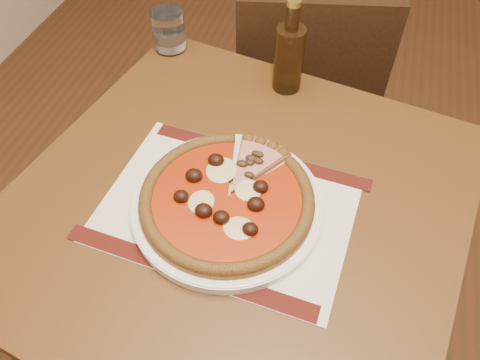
# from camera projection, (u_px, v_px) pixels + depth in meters

# --- Properties ---
(table) EXTENTS (0.93, 0.93, 0.75)m
(table) POSITION_uv_depth(u_px,v_px,m) (237.00, 229.00, 0.94)
(table) COLOR #593515
(table) RESTS_ON ground
(chair_far) EXTENTS (0.48, 0.48, 0.86)m
(chair_far) POSITION_uv_depth(u_px,v_px,m) (305.00, 94.00, 1.45)
(chair_far) COLOR black
(chair_far) RESTS_ON ground
(placemat) EXTENTS (0.46, 0.35, 0.00)m
(placemat) POSITION_uv_depth(u_px,v_px,m) (227.00, 208.00, 0.84)
(placemat) COLOR white
(placemat) RESTS_ON table
(plate) EXTENTS (0.34, 0.34, 0.02)m
(plate) POSITION_uv_depth(u_px,v_px,m) (227.00, 205.00, 0.84)
(plate) COLOR white
(plate) RESTS_ON placemat
(pizza) EXTENTS (0.31, 0.31, 0.04)m
(pizza) POSITION_uv_depth(u_px,v_px,m) (227.00, 198.00, 0.82)
(pizza) COLOR brown
(pizza) RESTS_ON plate
(ham_slice) EXTENTS (0.10, 0.15, 0.02)m
(ham_slice) POSITION_uv_depth(u_px,v_px,m) (258.00, 167.00, 0.87)
(ham_slice) COLOR brown
(ham_slice) RESTS_ON plate
(water_glass) EXTENTS (0.08, 0.08, 0.10)m
(water_glass) POSITION_uv_depth(u_px,v_px,m) (168.00, 30.00, 1.12)
(water_glass) COLOR white
(water_glass) RESTS_ON table
(bottle) EXTENTS (0.06, 0.06, 0.21)m
(bottle) POSITION_uv_depth(u_px,v_px,m) (289.00, 56.00, 1.00)
(bottle) COLOR #37210D
(bottle) RESTS_ON table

